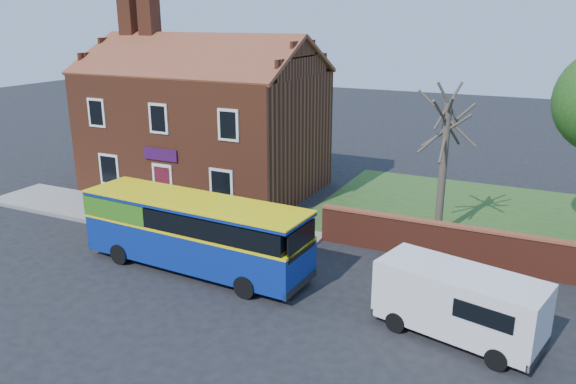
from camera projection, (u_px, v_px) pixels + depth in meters
The scene contains 7 objects.
ground at pixel (193, 298), 19.49m from camera, with size 120.00×120.00×0.00m, color black.
pavement at pixel (142, 217), 27.32m from camera, with size 18.00×3.50×0.12m, color gray.
kerb at pixel (117, 228), 25.81m from camera, with size 18.00×0.15×0.14m, color slate.
shop_building at pixel (205, 128), 31.27m from camera, with size 12.30×8.13×10.50m.
bus at pixel (189, 229), 21.45m from camera, with size 9.33×2.83×2.81m.
van_near at pixel (459, 301), 16.81m from camera, with size 5.21×3.05×2.15m.
bare_tree at pixel (443, 163), 24.19m from camera, with size 2.42×2.88×6.45m.
Camera 1 is at (10.58, -14.33, 9.33)m, focal length 35.00 mm.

